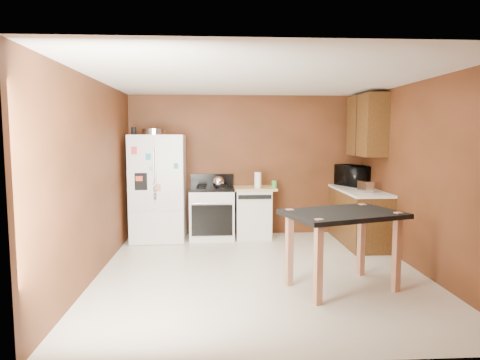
{
  "coord_description": "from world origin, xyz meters",
  "views": [
    {
      "loc": [
        -0.58,
        -5.42,
        1.79
      ],
      "look_at": [
        -0.22,
        0.85,
        1.13
      ],
      "focal_mm": 32.0,
      "sensor_mm": 36.0,
      "label": 1
    }
  ],
  "objects": [
    {
      "name": "kettle",
      "position": [
        -0.53,
        1.77,
        1.0
      ],
      "size": [
        0.2,
        0.2,
        0.2
      ],
      "primitive_type": "sphere",
      "color": "silver",
      "rests_on": "gas_range"
    },
    {
      "name": "gas_range",
      "position": [
        -0.64,
        1.92,
        0.46
      ],
      "size": [
        0.76,
        0.68,
        1.1
      ],
      "color": "white",
      "rests_on": "ground"
    },
    {
      "name": "right_cabinets",
      "position": [
        1.84,
        1.48,
        0.91
      ],
      "size": [
        0.63,
        1.58,
        2.45
      ],
      "color": "brown",
      "rests_on": "ground"
    },
    {
      "name": "wall_right",
      "position": [
        2.1,
        0.0,
        1.25
      ],
      "size": [
        0.0,
        4.5,
        4.5
      ],
      "primitive_type": "plane",
      "rotation": [
        1.57,
        0.0,
        -1.57
      ],
      "color": "brown",
      "rests_on": "ground"
    },
    {
      "name": "refrigerator",
      "position": [
        -1.55,
        1.86,
        0.9
      ],
      "size": [
        0.9,
        0.8,
        1.8
      ],
      "color": "white",
      "rests_on": "ground"
    },
    {
      "name": "wall_left",
      "position": [
        -2.1,
        0.0,
        1.25
      ],
      "size": [
        0.0,
        4.5,
        4.5
      ],
      "primitive_type": "plane",
      "rotation": [
        1.57,
        0.0,
        1.57
      ],
      "color": "brown",
      "rests_on": "ground"
    },
    {
      "name": "floor",
      "position": [
        0.0,
        0.0,
        0.0
      ],
      "size": [
        4.5,
        4.5,
        0.0
      ],
      "primitive_type": "plane",
      "color": "beige",
      "rests_on": "ground"
    },
    {
      "name": "wall_back",
      "position": [
        0.0,
        2.25,
        1.25
      ],
      "size": [
        4.2,
        0.0,
        4.2
      ],
      "primitive_type": "plane",
      "rotation": [
        1.57,
        0.0,
        0.0
      ],
      "color": "brown",
      "rests_on": "ground"
    },
    {
      "name": "roasting_pan",
      "position": [
        -1.61,
        1.9,
        1.85
      ],
      "size": [
        0.4,
        0.4,
        0.1
      ],
      "primitive_type": "cylinder",
      "color": "silver",
      "rests_on": "refrigerator"
    },
    {
      "name": "pen_cup",
      "position": [
        -1.92,
        1.76,
        1.86
      ],
      "size": [
        0.08,
        0.08,
        0.12
      ],
      "primitive_type": "cylinder",
      "color": "black",
      "rests_on": "refrigerator"
    },
    {
      "name": "paper_towel",
      "position": [
        0.15,
        1.81,
        1.03
      ],
      "size": [
        0.15,
        0.15,
        0.27
      ],
      "primitive_type": "cylinder",
      "rotation": [
        0.0,
        0.0,
        0.39
      ],
      "color": "white",
      "rests_on": "dishwasher"
    },
    {
      "name": "green_canister",
      "position": [
        0.46,
        2.01,
        0.94
      ],
      "size": [
        0.12,
        0.12,
        0.1
      ],
      "primitive_type": "cylinder",
      "rotation": [
        0.0,
        0.0,
        0.33
      ],
      "color": "green",
      "rests_on": "dishwasher"
    },
    {
      "name": "toaster",
      "position": [
        1.77,
        1.09,
        0.99
      ],
      "size": [
        0.2,
        0.27,
        0.18
      ],
      "primitive_type": "cube",
      "rotation": [
        0.0,
        0.0,
        0.24
      ],
      "color": "silver",
      "rests_on": "right_cabinets"
    },
    {
      "name": "wall_front",
      "position": [
        0.0,
        -2.25,
        1.25
      ],
      "size": [
        4.2,
        0.0,
        4.2
      ],
      "primitive_type": "plane",
      "rotation": [
        -1.57,
        0.0,
        0.0
      ],
      "color": "brown",
      "rests_on": "ground"
    },
    {
      "name": "ceiling",
      "position": [
        0.0,
        0.0,
        2.5
      ],
      "size": [
        4.5,
        4.5,
        0.0
      ],
      "primitive_type": "plane",
      "rotation": [
        3.14,
        0.0,
        0.0
      ],
      "color": "white",
      "rests_on": "ground"
    },
    {
      "name": "island",
      "position": [
        0.89,
        -0.64,
        0.78
      ],
      "size": [
        1.49,
        1.22,
        0.92
      ],
      "color": "black",
      "rests_on": "ground"
    },
    {
      "name": "dishwasher",
      "position": [
        0.08,
        1.95,
        0.45
      ],
      "size": [
        0.78,
        0.63,
        0.89
      ],
      "color": "white",
      "rests_on": "ground"
    },
    {
      "name": "microwave",
      "position": [
        1.84,
        1.97,
        1.07
      ],
      "size": [
        0.61,
        0.71,
        0.33
      ],
      "primitive_type": "imported",
      "rotation": [
        0.0,
        0.0,
        1.96
      ],
      "color": "black",
      "rests_on": "right_cabinets"
    }
  ]
}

